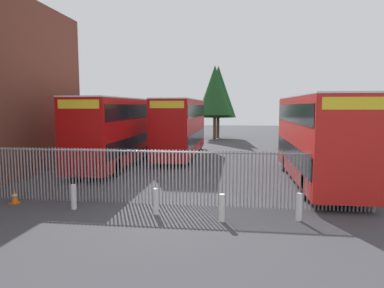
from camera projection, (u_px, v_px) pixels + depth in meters
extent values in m
plane|color=#3D3D42|center=(200.00, 169.00, 21.62)|extent=(100.00, 100.00, 0.00)
cylinder|color=gray|center=(0.00, 173.00, 14.59)|extent=(0.06, 0.06, 2.20)
cylinder|color=gray|center=(3.00, 173.00, 14.57)|extent=(0.06, 0.06, 2.20)
cylinder|color=gray|center=(7.00, 173.00, 14.55)|extent=(0.06, 0.06, 2.20)
cylinder|color=gray|center=(10.00, 173.00, 14.54)|extent=(0.06, 0.06, 2.20)
cylinder|color=gray|center=(13.00, 173.00, 14.52)|extent=(0.06, 0.06, 2.20)
cylinder|color=gray|center=(16.00, 173.00, 14.50)|extent=(0.06, 0.06, 2.20)
cylinder|color=gray|center=(19.00, 173.00, 14.48)|extent=(0.06, 0.06, 2.20)
cylinder|color=gray|center=(22.00, 173.00, 14.46)|extent=(0.06, 0.06, 2.20)
cylinder|color=gray|center=(25.00, 174.00, 14.45)|extent=(0.06, 0.06, 2.20)
cylinder|color=gray|center=(28.00, 174.00, 14.43)|extent=(0.06, 0.06, 2.20)
cylinder|color=gray|center=(31.00, 174.00, 14.41)|extent=(0.06, 0.06, 2.20)
cylinder|color=gray|center=(34.00, 174.00, 14.39)|extent=(0.06, 0.06, 2.20)
cylinder|color=gray|center=(37.00, 174.00, 14.38)|extent=(0.06, 0.06, 2.20)
cylinder|color=gray|center=(41.00, 174.00, 14.36)|extent=(0.06, 0.06, 2.20)
cylinder|color=gray|center=(44.00, 174.00, 14.34)|extent=(0.06, 0.06, 2.20)
cylinder|color=gray|center=(47.00, 174.00, 14.32)|extent=(0.06, 0.06, 2.20)
cylinder|color=gray|center=(50.00, 174.00, 14.30)|extent=(0.06, 0.06, 2.20)
cylinder|color=gray|center=(53.00, 174.00, 14.29)|extent=(0.06, 0.06, 2.20)
cylinder|color=gray|center=(56.00, 174.00, 14.27)|extent=(0.06, 0.06, 2.20)
cylinder|color=gray|center=(60.00, 174.00, 14.25)|extent=(0.06, 0.06, 2.20)
cylinder|color=gray|center=(63.00, 175.00, 14.23)|extent=(0.06, 0.06, 2.20)
cylinder|color=gray|center=(66.00, 175.00, 14.21)|extent=(0.06, 0.06, 2.20)
cylinder|color=gray|center=(69.00, 175.00, 14.20)|extent=(0.06, 0.06, 2.20)
cylinder|color=gray|center=(72.00, 175.00, 14.18)|extent=(0.06, 0.06, 2.20)
cylinder|color=gray|center=(76.00, 175.00, 14.16)|extent=(0.06, 0.06, 2.20)
cylinder|color=gray|center=(79.00, 175.00, 14.14)|extent=(0.06, 0.06, 2.20)
cylinder|color=gray|center=(82.00, 175.00, 14.13)|extent=(0.06, 0.06, 2.20)
cylinder|color=gray|center=(85.00, 175.00, 14.11)|extent=(0.06, 0.06, 2.20)
cylinder|color=gray|center=(89.00, 175.00, 14.09)|extent=(0.06, 0.06, 2.20)
cylinder|color=gray|center=(92.00, 175.00, 14.07)|extent=(0.06, 0.06, 2.20)
cylinder|color=gray|center=(95.00, 175.00, 14.05)|extent=(0.06, 0.06, 2.20)
cylinder|color=gray|center=(98.00, 175.00, 14.04)|extent=(0.06, 0.06, 2.20)
cylinder|color=gray|center=(102.00, 176.00, 14.02)|extent=(0.06, 0.06, 2.20)
cylinder|color=gray|center=(105.00, 176.00, 14.00)|extent=(0.06, 0.06, 2.20)
cylinder|color=gray|center=(108.00, 176.00, 13.98)|extent=(0.06, 0.06, 2.20)
cylinder|color=gray|center=(112.00, 176.00, 13.96)|extent=(0.06, 0.06, 2.20)
cylinder|color=gray|center=(115.00, 176.00, 13.95)|extent=(0.06, 0.06, 2.20)
cylinder|color=gray|center=(118.00, 176.00, 13.93)|extent=(0.06, 0.06, 2.20)
cylinder|color=gray|center=(122.00, 176.00, 13.91)|extent=(0.06, 0.06, 2.20)
cylinder|color=gray|center=(125.00, 176.00, 13.89)|extent=(0.06, 0.06, 2.20)
cylinder|color=gray|center=(128.00, 176.00, 13.87)|extent=(0.06, 0.06, 2.20)
cylinder|color=gray|center=(132.00, 176.00, 13.86)|extent=(0.06, 0.06, 2.20)
cylinder|color=gray|center=(135.00, 176.00, 13.84)|extent=(0.06, 0.06, 2.20)
cylinder|color=gray|center=(138.00, 177.00, 13.82)|extent=(0.06, 0.06, 2.20)
cylinder|color=gray|center=(142.00, 177.00, 13.80)|extent=(0.06, 0.06, 2.20)
cylinder|color=gray|center=(145.00, 177.00, 13.79)|extent=(0.06, 0.06, 2.20)
cylinder|color=gray|center=(149.00, 177.00, 13.77)|extent=(0.06, 0.06, 2.20)
cylinder|color=gray|center=(152.00, 177.00, 13.75)|extent=(0.06, 0.06, 2.20)
cylinder|color=gray|center=(155.00, 177.00, 13.73)|extent=(0.06, 0.06, 2.20)
cylinder|color=gray|center=(159.00, 177.00, 13.71)|extent=(0.06, 0.06, 2.20)
cylinder|color=gray|center=(162.00, 177.00, 13.70)|extent=(0.06, 0.06, 2.20)
cylinder|color=gray|center=(166.00, 177.00, 13.68)|extent=(0.06, 0.06, 2.20)
cylinder|color=gray|center=(169.00, 177.00, 13.66)|extent=(0.06, 0.06, 2.20)
cylinder|color=gray|center=(173.00, 177.00, 13.64)|extent=(0.06, 0.06, 2.20)
cylinder|color=gray|center=(176.00, 178.00, 13.62)|extent=(0.06, 0.06, 2.20)
cylinder|color=gray|center=(180.00, 178.00, 13.61)|extent=(0.06, 0.06, 2.20)
cylinder|color=gray|center=(183.00, 178.00, 13.59)|extent=(0.06, 0.06, 2.20)
cylinder|color=gray|center=(187.00, 178.00, 13.57)|extent=(0.06, 0.06, 2.20)
cylinder|color=gray|center=(190.00, 178.00, 13.55)|extent=(0.06, 0.06, 2.20)
cylinder|color=gray|center=(194.00, 178.00, 13.54)|extent=(0.06, 0.06, 2.20)
cylinder|color=gray|center=(197.00, 178.00, 13.52)|extent=(0.06, 0.06, 2.20)
cylinder|color=gray|center=(201.00, 178.00, 13.50)|extent=(0.06, 0.06, 2.20)
cylinder|color=gray|center=(204.00, 178.00, 13.48)|extent=(0.06, 0.06, 2.20)
cylinder|color=gray|center=(208.00, 178.00, 13.46)|extent=(0.06, 0.06, 2.20)
cylinder|color=gray|center=(212.00, 179.00, 13.45)|extent=(0.06, 0.06, 2.20)
cylinder|color=gray|center=(215.00, 179.00, 13.43)|extent=(0.06, 0.06, 2.20)
cylinder|color=gray|center=(219.00, 179.00, 13.41)|extent=(0.06, 0.06, 2.20)
cylinder|color=gray|center=(222.00, 179.00, 13.39)|extent=(0.06, 0.06, 2.20)
cylinder|color=gray|center=(226.00, 179.00, 13.37)|extent=(0.06, 0.06, 2.20)
cylinder|color=gray|center=(230.00, 179.00, 13.36)|extent=(0.06, 0.06, 2.20)
cylinder|color=gray|center=(233.00, 179.00, 13.34)|extent=(0.06, 0.06, 2.20)
cylinder|color=gray|center=(237.00, 179.00, 13.32)|extent=(0.06, 0.06, 2.20)
cylinder|color=gray|center=(241.00, 179.00, 13.30)|extent=(0.06, 0.06, 2.20)
cylinder|color=gray|center=(244.00, 179.00, 13.29)|extent=(0.06, 0.06, 2.20)
cylinder|color=gray|center=(248.00, 180.00, 13.27)|extent=(0.06, 0.06, 2.20)
cylinder|color=gray|center=(252.00, 180.00, 13.25)|extent=(0.06, 0.06, 2.20)
cylinder|color=gray|center=(255.00, 180.00, 13.23)|extent=(0.06, 0.06, 2.20)
cylinder|color=gray|center=(259.00, 180.00, 13.21)|extent=(0.06, 0.06, 2.20)
cylinder|color=gray|center=(263.00, 180.00, 13.20)|extent=(0.06, 0.06, 2.20)
cylinder|color=gray|center=(266.00, 180.00, 13.18)|extent=(0.06, 0.06, 2.20)
cylinder|color=gray|center=(270.00, 180.00, 13.16)|extent=(0.06, 0.06, 2.20)
cylinder|color=gray|center=(274.00, 180.00, 13.14)|extent=(0.06, 0.06, 2.20)
cylinder|color=gray|center=(278.00, 180.00, 13.12)|extent=(0.06, 0.06, 2.20)
cylinder|color=gray|center=(281.00, 180.00, 13.11)|extent=(0.06, 0.06, 2.20)
cylinder|color=gray|center=(285.00, 181.00, 13.09)|extent=(0.06, 0.06, 2.20)
cylinder|color=gray|center=(289.00, 181.00, 13.07)|extent=(0.06, 0.06, 2.20)
cylinder|color=gray|center=(293.00, 181.00, 13.05)|extent=(0.06, 0.06, 2.20)
cylinder|color=gray|center=(296.00, 181.00, 13.03)|extent=(0.06, 0.06, 2.20)
cylinder|color=gray|center=(300.00, 181.00, 13.02)|extent=(0.06, 0.06, 2.20)
cylinder|color=gray|center=(304.00, 181.00, 13.00)|extent=(0.06, 0.06, 2.20)
cylinder|color=gray|center=(308.00, 181.00, 12.98)|extent=(0.06, 0.06, 2.20)
cylinder|color=gray|center=(312.00, 181.00, 12.96)|extent=(0.06, 0.06, 2.20)
cylinder|color=gray|center=(316.00, 181.00, 12.95)|extent=(0.06, 0.06, 2.20)
cylinder|color=gray|center=(320.00, 181.00, 12.93)|extent=(0.06, 0.06, 2.20)
cylinder|color=gray|center=(323.00, 182.00, 12.91)|extent=(0.06, 0.06, 2.20)
cylinder|color=gray|center=(327.00, 182.00, 12.89)|extent=(0.06, 0.06, 2.20)
cylinder|color=gray|center=(331.00, 182.00, 12.87)|extent=(0.06, 0.06, 2.20)
cylinder|color=gray|center=(335.00, 182.00, 12.86)|extent=(0.06, 0.06, 2.20)
cylinder|color=gray|center=(339.00, 182.00, 12.84)|extent=(0.06, 0.06, 2.20)
cylinder|color=gray|center=(343.00, 182.00, 12.82)|extent=(0.06, 0.06, 2.20)
cylinder|color=gray|center=(347.00, 182.00, 12.80)|extent=(0.06, 0.06, 2.20)
cylinder|color=gray|center=(351.00, 182.00, 12.78)|extent=(0.06, 0.06, 2.20)
cylinder|color=gray|center=(355.00, 182.00, 12.77)|extent=(0.06, 0.06, 2.20)
cylinder|color=gray|center=(359.00, 182.00, 12.75)|extent=(0.06, 0.06, 2.20)
cylinder|color=gray|center=(363.00, 183.00, 12.73)|extent=(0.06, 0.06, 2.20)
cylinder|color=gray|center=(367.00, 183.00, 12.71)|extent=(0.06, 0.06, 2.20)
cylinder|color=gray|center=(371.00, 183.00, 12.70)|extent=(0.06, 0.06, 2.20)
cylinder|color=gray|center=(375.00, 183.00, 12.68)|extent=(0.06, 0.06, 2.20)
cylinder|color=gray|center=(162.00, 152.00, 13.59)|extent=(15.90, 0.07, 0.07)
cylinder|color=gray|center=(375.00, 181.00, 12.67)|extent=(0.14, 0.14, 2.35)
cube|color=red|center=(317.00, 137.00, 17.47)|extent=(2.50, 10.80, 4.00)
cube|color=black|center=(316.00, 153.00, 17.56)|extent=(2.54, 10.37, 0.90)
cube|color=black|center=(318.00, 113.00, 17.34)|extent=(2.54, 10.37, 0.90)
cube|color=yellow|center=(353.00, 103.00, 12.02)|extent=(2.12, 0.12, 0.44)
cube|color=silver|center=(318.00, 97.00, 17.25)|extent=(2.50, 10.80, 0.08)
cylinder|color=black|center=(306.00, 187.00, 14.51)|extent=(0.30, 1.04, 1.04)
cylinder|color=black|center=(361.00, 189.00, 14.23)|extent=(0.30, 1.04, 1.04)
cylinder|color=black|center=(285.00, 163.00, 20.74)|extent=(0.30, 1.04, 1.04)
cylinder|color=black|center=(323.00, 164.00, 20.46)|extent=(0.30, 1.04, 1.04)
cube|color=#B70C0C|center=(117.00, 130.00, 22.40)|extent=(2.50, 10.80, 4.00)
cube|color=black|center=(117.00, 142.00, 22.49)|extent=(2.54, 10.37, 0.90)
cube|color=black|center=(116.00, 112.00, 22.27)|extent=(2.54, 10.37, 0.90)
cube|color=yellow|center=(79.00, 104.00, 16.95)|extent=(2.12, 0.12, 0.44)
cube|color=silver|center=(116.00, 99.00, 22.18)|extent=(2.50, 10.80, 0.08)
cylinder|color=black|center=(78.00, 167.00, 19.44)|extent=(0.30, 1.04, 1.04)
cylinder|color=black|center=(116.00, 167.00, 19.16)|extent=(0.30, 1.04, 1.04)
cylinder|color=black|center=(117.00, 152.00, 25.67)|extent=(0.30, 1.04, 1.04)
cylinder|color=black|center=(146.00, 152.00, 25.39)|extent=(0.30, 1.04, 1.04)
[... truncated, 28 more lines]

